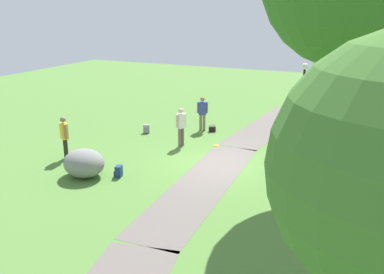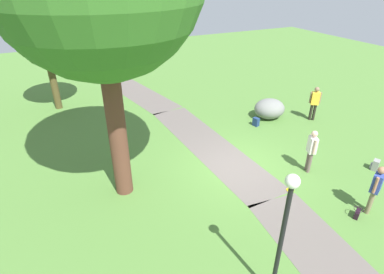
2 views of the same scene
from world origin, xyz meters
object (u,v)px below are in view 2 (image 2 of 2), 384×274
man_near_boulder (315,101)px  lamp_post (284,227)px  lawn_boulder (269,109)px  young_tree_near_path (42,31)px  woman_with_handbag (376,187)px  passerby_on_path (312,148)px  frisbee_on_grass (290,190)px  handbag_on_grass (357,213)px  backpack_by_boulder (256,122)px  spare_backpack_on_lawn (375,165)px

man_near_boulder → lamp_post: bearing=130.6°
lamp_post → lawn_boulder: (7.67, -5.93, -1.57)m
young_tree_near_path → woman_with_handbag: bearing=-148.5°
lawn_boulder → woman_with_handbag: bearing=167.2°
young_tree_near_path → woman_with_handbag: young_tree_near_path is taller
lawn_boulder → passerby_on_path: size_ratio=1.04×
lamp_post → frisbee_on_grass: bearing=-47.4°
passerby_on_path → frisbee_on_grass: (-0.63, 1.34, -0.94)m
woman_with_handbag → passerby_on_path: passerby_on_path is taller
young_tree_near_path → passerby_on_path: bearing=-143.0°
man_near_boulder → handbag_on_grass: (-5.69, 3.79, -0.83)m
lamp_post → passerby_on_path: (3.35, -4.31, -1.11)m
lamp_post → backpack_by_boulder: size_ratio=8.29×
young_tree_near_path → lamp_post: bearing=-166.1°
backpack_by_boulder → frisbee_on_grass: (-4.50, 1.87, -0.18)m
passerby_on_path → man_near_boulder: bearing=-46.3°
young_tree_near_path → frisbee_on_grass: 13.12m
lawn_boulder → spare_backpack_on_lawn: (-5.34, -0.67, -0.29)m
lamp_post → passerby_on_path: lamp_post is taller
woman_with_handbag → handbag_on_grass: (-0.02, 0.50, -0.80)m
lamp_post → passerby_on_path: size_ratio=2.02×
passerby_on_path → young_tree_near_path: bearing=37.0°
lawn_boulder → frisbee_on_grass: bearing=149.1°
passerby_on_path → backpack_by_boulder: 3.98m
backpack_by_boulder → spare_backpack_on_lawn: size_ratio=1.00×
passerby_on_path → backpack_by_boulder: (3.87, -0.53, -0.75)m
young_tree_near_path → frisbee_on_grass: (-10.81, -6.32, -3.93)m
spare_backpack_on_lawn → woman_with_handbag: bearing=122.9°
woman_with_handbag → man_near_boulder: bearing=-30.1°
lawn_boulder → handbag_on_grass: size_ratio=4.69×
lamp_post → lawn_boulder: lamp_post is taller
passerby_on_path → woman_with_handbag: bearing=-178.2°
lamp_post → handbag_on_grass: (0.88, -3.88, -1.92)m
backpack_by_boulder → woman_with_handbag: bearing=175.9°
handbag_on_grass → frisbee_on_grass: (1.84, 0.92, -0.13)m
young_tree_near_path → passerby_on_path: 13.09m
young_tree_near_path → lamp_post: (-13.53, -3.36, -1.88)m
young_tree_near_path → lawn_boulder: 11.51m
spare_backpack_on_lawn → frisbee_on_grass: spare_backpack_on_lawn is taller
lawn_boulder → woman_with_handbag: (-6.77, 1.54, 0.45)m
backpack_by_boulder → spare_backpack_on_lawn: (-4.89, -1.77, 0.00)m
handbag_on_grass → frisbee_on_grass: handbag_on_grass is taller
lamp_post → woman_with_handbag: (0.90, -4.38, -1.12)m
backpack_by_boulder → spare_backpack_on_lawn: 5.19m
woman_with_handbag → frisbee_on_grass: bearing=38.0°
woman_with_handbag → backpack_by_boulder: size_ratio=4.08×
lawn_boulder → man_near_boulder: size_ratio=1.02×
lawn_boulder → spare_backpack_on_lawn: bearing=-172.8°
lawn_boulder → young_tree_near_path: bearing=57.8°
lawn_boulder → backpack_by_boulder: 1.22m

